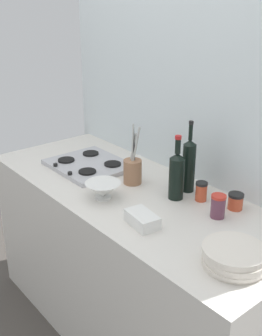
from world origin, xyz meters
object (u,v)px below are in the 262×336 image
plate_stack (234,257)px  utensil_crock (133,170)px  butter_dish (142,219)px  wine_bottle_leftmost (177,175)px  condiment_jar_rear (236,201)px  condiment_jar_front (218,206)px  condiment_jar_spare (201,191)px  mixing_bowl (103,190)px  stovetop_hob (89,165)px  wine_bottle_mid_left (189,165)px

plate_stack → utensil_crock: bearing=167.5°
butter_dish → wine_bottle_leftmost: bearing=107.2°
utensil_crock → wine_bottle_leftmost: bearing=10.5°
plate_stack → condiment_jar_rear: (-0.27, 0.36, 0.00)m
plate_stack → condiment_jar_rear: same height
condiment_jar_front → condiment_jar_rear: (0.00, 0.12, -0.02)m
butter_dish → condiment_jar_spare: size_ratio=1.68×
mixing_bowl → condiment_jar_rear: mixing_bowl is taller
stovetop_hob → condiment_jar_spare: bearing=14.5°
stovetop_hob → wine_bottle_mid_left: bearing=19.8°
wine_bottle_mid_left → utensil_crock: bearing=-147.7°
plate_stack → butter_dish: plate_stack is taller
wine_bottle_mid_left → butter_dish: (0.11, -0.40, -0.11)m
mixing_bowl → butter_dish: mixing_bowl is taller
stovetop_hob → utensil_crock: utensil_crock is taller
stovetop_hob → wine_bottle_leftmost: size_ratio=1.38×
condiment_jar_spare → butter_dish: bearing=-90.5°
butter_dish → condiment_jar_spare: bearing=89.5°
stovetop_hob → utensil_crock: size_ratio=1.34×
wine_bottle_mid_left → condiment_jar_front: bearing=-19.4°
stovetop_hob → butter_dish: bearing=-15.6°
mixing_bowl → condiment_jar_front: (0.47, 0.28, 0.01)m
condiment_jar_spare → utensil_crock: bearing=-160.8°
wine_bottle_leftmost → condiment_jar_front: 0.26m
utensil_crock → condiment_jar_spare: 0.38m
wine_bottle_leftmost → condiment_jar_rear: (0.25, 0.13, -0.08)m
wine_bottle_mid_left → utensil_crock: (-0.24, -0.15, -0.07)m
mixing_bowl → condiment_jar_rear: 0.62m
wine_bottle_leftmost → mixing_bowl: size_ratio=1.81×
butter_dish → condiment_jar_front: bearing=62.2°
plate_stack → condiment_jar_front: 0.36m
butter_dish → utensil_crock: utensil_crock is taller
mixing_bowl → condiment_jar_rear: (0.47, 0.40, -0.01)m
wine_bottle_leftmost → condiment_jar_front: (0.25, 0.01, -0.07)m
plate_stack → condiment_jar_front: condiment_jar_front is taller
mixing_bowl → condiment_jar_front: bearing=31.0°
plate_stack → wine_bottle_mid_left: size_ratio=0.66×
stovetop_hob → wine_bottle_mid_left: wine_bottle_mid_left is taller
utensil_crock → condiment_jar_spare: utensil_crock is taller
butter_dish → condiment_jar_spare: (0.00, 0.37, 0.02)m
condiment_jar_rear → condiment_jar_spare: 0.17m
stovetop_hob → wine_bottle_mid_left: (0.57, 0.21, 0.13)m
wine_bottle_mid_left → condiment_jar_spare: size_ratio=3.87×
mixing_bowl → stovetop_hob: bearing=155.5°
plate_stack → condiment_jar_rear: 0.45m
condiment_jar_rear → plate_stack: bearing=-53.0°
wine_bottle_mid_left → condiment_jar_rear: size_ratio=4.79×
mixing_bowl → condiment_jar_spare: 0.47m
stovetop_hob → utensil_crock: (0.33, 0.05, 0.06)m
wine_bottle_leftmost → condiment_jar_rear: wine_bottle_leftmost is taller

